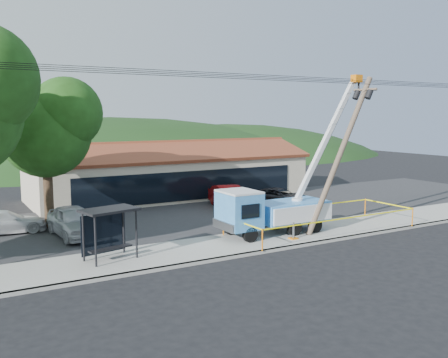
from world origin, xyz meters
TOP-DOWN VIEW (x-y plane):
  - ground at (0.00, 0.00)m, footprint 120.00×120.00m
  - curb at (0.00, 2.10)m, footprint 60.00×0.25m
  - sidewalk at (0.00, 4.00)m, footprint 60.00×4.00m
  - parking_lot at (0.00, 12.00)m, footprint 60.00×12.00m
  - strip_mall at (4.00, 19.98)m, footprint 22.50×8.53m
  - tree_lot at (-7.00, 13.00)m, footprint 6.30×5.60m
  - hill_center at (10.00, 55.00)m, footprint 89.60×64.00m
  - hill_east at (30.00, 55.00)m, footprint 72.80×52.00m
  - utility_truck at (3.29, 4.67)m, footprint 9.37×3.51m
  - leaning_pole at (7.29, 3.45)m, footprint 4.57×1.74m
  - bus_shelter at (-6.03, 4.49)m, footprint 2.73×2.00m
  - caution_tape at (6.19, 3.82)m, footprint 10.87×3.83m
  - car_silver at (-6.32, 9.85)m, footprint 2.29×5.07m
  - car_red at (5.44, 12.88)m, footprint 2.43×4.99m
  - car_white at (-9.54, 12.48)m, footprint 4.56×2.03m
  - car_dark at (9.12, 11.81)m, footprint 3.94×4.99m

SIDE VIEW (x-z plane):
  - ground at x=0.00m, z-range 0.00..0.00m
  - hill_center at x=10.00m, z-range -16.00..16.00m
  - hill_east at x=30.00m, z-range -13.00..13.00m
  - car_silver at x=-6.32m, z-range -0.84..0.84m
  - car_red at x=5.44m, z-range -0.79..0.79m
  - car_white at x=-9.54m, z-range -0.65..0.65m
  - car_dark at x=9.12m, z-range -0.63..0.63m
  - parking_lot at x=0.00m, z-range 0.00..0.10m
  - curb at x=0.00m, z-range 0.00..0.15m
  - sidewalk at x=0.00m, z-range 0.00..0.15m
  - caution_tape at x=6.19m, z-range 0.41..1.52m
  - utility_truck at x=3.29m, z-range -2.90..6.05m
  - strip_mall at x=4.00m, z-range -0.46..4.22m
  - bus_shelter at x=-6.03m, z-range 0.70..3.07m
  - leaning_pole at x=7.29m, z-range 0.53..9.38m
  - tree_lot at x=-7.00m, z-range 1.74..10.68m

